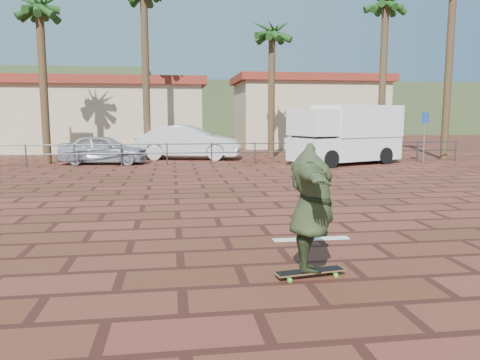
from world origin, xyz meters
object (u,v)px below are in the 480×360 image
Objects in this scene: longboard at (310,272)px; campervan at (346,133)px; car_silver at (104,149)px; car_white at (189,142)px; skateboarder at (311,208)px.

campervan reaches higher than longboard.
car_white is (3.96, 1.84, 0.19)m from car_silver.
skateboarder is 16.91m from car_silver.
skateboarder is at bearing -163.37° from car_white.
car_white reaches higher than car_silver.
car_silver reaches higher than longboard.
car_white is (-1.02, 18.00, 0.78)m from longboard.
campervan is at bearing -15.85° from skateboarder.
car_silver is 4.37m from car_white.
skateboarder is 18.02m from car_white.
longboard is at bearing -163.37° from car_white.
skateboarder reaches higher than car_silver.
car_white is at bearing 9.91° from skateboarder.
skateboarder is at bearing -96.46° from longboard.
campervan reaches higher than car_silver.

